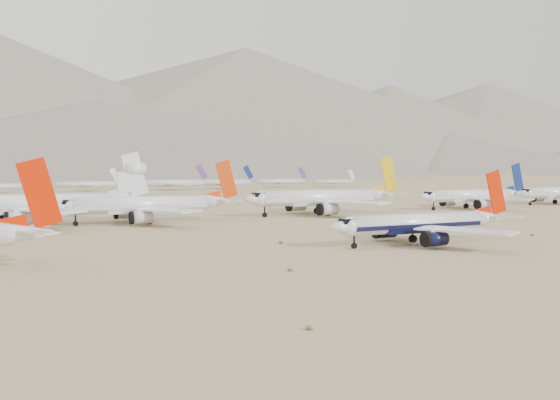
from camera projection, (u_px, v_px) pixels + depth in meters
name	position (u px, v px, depth m)	size (l,w,h in m)	color
ground	(451.00, 243.00, 122.87)	(7000.00, 7000.00, 0.00)	#967F57
main_airliner	(424.00, 223.00, 121.54)	(41.08, 40.12, 14.50)	white
row2_navy_widebody	(473.00, 196.00, 223.95)	(47.01, 45.97, 16.72)	white
row2_gold_tail	(324.00, 198.00, 195.69)	(53.08, 51.91, 18.90)	white
row2_orange_tail	(149.00, 205.00, 166.53)	(48.04, 46.99, 17.13)	white
row2_white_trijet	(39.00, 204.00, 160.52)	(54.64, 53.40, 19.36)	white
distant_storage_row	(52.00, 185.00, 378.32)	(467.17, 59.61, 15.06)	silver
mountain_range	(26.00, 99.00, 1608.35)	(7354.00, 3024.00, 470.00)	slate
foothills	(279.00, 143.00, 1336.77)	(4637.50, 1395.00, 155.00)	slate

